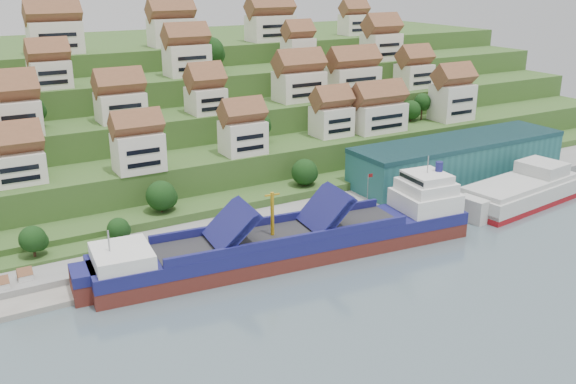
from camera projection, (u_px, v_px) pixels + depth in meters
ground at (324, 250)px, 127.55m from camera, size 300.00×300.00×0.00m
quay at (361, 205)px, 148.93m from camera, size 180.00×14.00×2.20m
pebble_beach at (2, 292)px, 109.70m from camera, size 45.00×20.00×1.00m
hillside at (151, 106)px, 208.69m from camera, size 260.00×128.00×31.00m
hillside_village at (205, 83)px, 169.70m from camera, size 155.50×63.38×28.58m
hillside_trees at (194, 123)px, 156.19m from camera, size 141.06×62.18×32.11m
warehouse at (458, 158)px, 163.73m from camera, size 60.00×15.00×10.00m
flagpole at (368, 188)px, 142.05m from camera, size 1.28×0.16×8.00m
cargo_ship at (301, 241)px, 123.72m from camera, size 76.02×18.93×16.65m
second_ship at (521, 192)px, 151.95m from camera, size 34.69×16.59×9.67m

